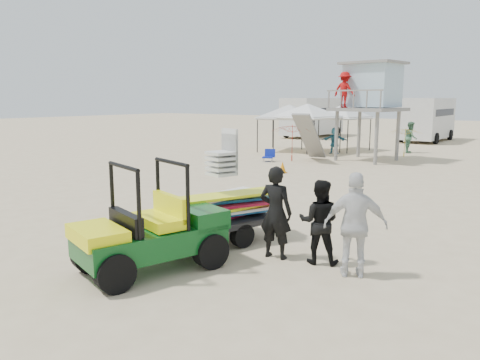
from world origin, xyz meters
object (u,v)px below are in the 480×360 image
Objects in this scene: man_left at (276,212)px; surf_trailer at (226,202)px; utility_cart at (148,222)px; lifeguard_tower at (368,89)px.

surf_trailer is at bearing -19.50° from man_left.
lifeguard_tower is (-2.97, 17.90, 2.74)m from utility_cart.
man_left is at bearing 53.22° from utility_cart.
surf_trailer is 1.55m from man_left.
surf_trailer reaches higher than man_left.
lifeguard_tower is (-4.49, 15.87, 2.74)m from man_left.
surf_trailer is 16.09m from lifeguard_tower.
utility_cart is 2.54m from man_left.
surf_trailer reaches higher than utility_cart.
lifeguard_tower reaches higher than man_left.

